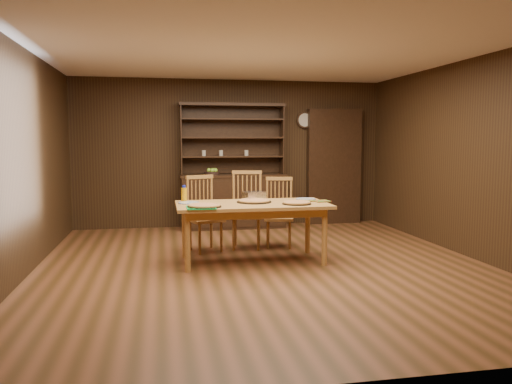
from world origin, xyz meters
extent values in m
plane|color=brown|center=(0.00, 0.00, 0.00)|extent=(6.00, 6.00, 0.00)
plane|color=white|center=(0.00, 0.00, 2.60)|extent=(6.00, 6.00, 0.00)
plane|color=#342310|center=(0.00, 3.00, 1.30)|extent=(5.50, 0.00, 5.50)
plane|color=#342310|center=(0.00, -3.00, 1.30)|extent=(5.50, 0.00, 5.50)
plane|color=#342310|center=(-2.75, 0.00, 1.30)|extent=(0.00, 6.00, 6.00)
plane|color=#342310|center=(2.75, 0.00, 1.30)|extent=(0.00, 6.00, 6.00)
cube|color=#321D10|center=(0.00, 2.74, 0.45)|extent=(1.80, 0.50, 0.90)
cube|color=#321D10|center=(0.00, 2.74, 0.92)|extent=(1.84, 0.52, 0.04)
cube|color=#321D10|center=(0.00, 2.97, 1.55)|extent=(1.80, 0.02, 1.20)
cube|color=#321D10|center=(-0.89, 2.82, 1.55)|extent=(0.02, 0.32, 1.20)
cube|color=#321D10|center=(0.89, 2.82, 1.55)|extent=(0.02, 0.32, 1.20)
cube|color=#321D10|center=(0.00, 2.82, 2.15)|extent=(1.84, 0.34, 0.05)
cylinder|color=#ABA291|center=(-0.50, 2.82, 1.31)|extent=(0.07, 0.07, 0.10)
cylinder|color=#ABA291|center=(-0.20, 2.82, 1.31)|extent=(0.07, 0.07, 0.10)
cube|color=#321D10|center=(1.90, 2.90, 1.05)|extent=(1.00, 0.18, 2.10)
cylinder|color=#321D10|center=(1.35, 2.96, 1.90)|extent=(0.30, 0.04, 0.30)
cylinder|color=beige|center=(1.35, 2.94, 1.90)|extent=(0.24, 0.01, 0.24)
cube|color=#C48844|center=(-0.11, 0.25, 0.73)|extent=(1.90, 0.95, 0.04)
cylinder|color=#C48844|center=(-0.95, -0.11, 0.35)|extent=(0.07, 0.07, 0.71)
cylinder|color=#C48844|center=(-0.95, 0.61, 0.35)|extent=(0.07, 0.07, 0.71)
cylinder|color=#C48844|center=(0.72, -0.11, 0.35)|extent=(0.07, 0.07, 0.71)
cylinder|color=#C48844|center=(0.72, 0.61, 0.35)|extent=(0.07, 0.07, 0.71)
cube|color=#A06736|center=(-0.64, 0.96, 0.44)|extent=(0.55, 0.54, 0.04)
cylinder|color=#A06736|center=(-0.74, 0.75, 0.21)|extent=(0.04, 0.04, 0.42)
cylinder|color=#A06736|center=(-0.85, 1.04, 0.21)|extent=(0.04, 0.04, 0.42)
cylinder|color=#A06736|center=(-0.43, 0.87, 0.21)|extent=(0.04, 0.04, 0.42)
cylinder|color=#A06736|center=(-0.54, 1.16, 0.21)|extent=(0.04, 0.04, 0.42)
cube|color=#A06736|center=(-0.71, 1.12, 1.03)|extent=(0.40, 0.18, 0.05)
cube|color=#A06736|center=(-0.05, 1.05, 0.46)|extent=(0.53, 0.52, 0.04)
cylinder|color=#A06736|center=(-0.25, 0.93, 0.22)|extent=(0.04, 0.04, 0.44)
cylinder|color=#A06736|center=(-0.19, 1.24, 0.22)|extent=(0.04, 0.04, 0.44)
cylinder|color=#A06736|center=(0.08, 0.85, 0.22)|extent=(0.04, 0.04, 0.44)
cylinder|color=#A06736|center=(0.15, 1.17, 0.22)|extent=(0.04, 0.04, 0.44)
cube|color=#A06736|center=(-0.01, 1.23, 1.08)|extent=(0.43, 0.13, 0.05)
cube|color=#A06736|center=(0.42, 1.05, 0.42)|extent=(0.49, 0.48, 0.04)
cylinder|color=#A06736|center=(0.24, 0.94, 0.20)|extent=(0.04, 0.04, 0.40)
cylinder|color=#A06736|center=(0.31, 1.23, 0.20)|extent=(0.04, 0.04, 0.40)
cylinder|color=#A06736|center=(0.54, 0.87, 0.20)|extent=(0.04, 0.04, 0.40)
cylinder|color=#A06736|center=(0.61, 1.15, 0.20)|extent=(0.04, 0.04, 0.40)
cube|color=#A06736|center=(0.46, 1.21, 0.98)|extent=(0.39, 0.13, 0.05)
cylinder|color=black|center=(-0.74, -0.01, 0.76)|extent=(0.41, 0.41, 0.01)
cylinder|color=tan|center=(-0.74, -0.01, 0.77)|extent=(0.38, 0.38, 0.02)
torus|color=#B87642|center=(-0.74, -0.01, 0.77)|extent=(0.38, 0.38, 0.03)
cylinder|color=black|center=(0.41, 0.06, 0.76)|extent=(0.36, 0.36, 0.01)
cylinder|color=tan|center=(0.41, 0.06, 0.77)|extent=(0.33, 0.33, 0.02)
torus|color=#B87642|center=(0.41, 0.06, 0.77)|extent=(0.34, 0.34, 0.03)
cylinder|color=black|center=(-0.07, 0.33, 0.76)|extent=(0.44, 0.44, 0.01)
cylinder|color=tan|center=(-0.07, 0.33, 0.77)|extent=(0.40, 0.40, 0.02)
torus|color=#B87642|center=(-0.07, 0.33, 0.77)|extent=(0.41, 0.41, 0.03)
cylinder|color=beige|center=(-0.90, 0.37, 0.76)|extent=(0.26, 0.26, 0.01)
torus|color=#3649A2|center=(-0.90, 0.37, 0.76)|extent=(0.27, 0.27, 0.01)
cylinder|color=beige|center=(0.65, 0.48, 0.76)|extent=(0.26, 0.26, 0.01)
torus|color=#3649A2|center=(0.65, 0.48, 0.76)|extent=(0.26, 0.26, 0.01)
cube|color=silver|center=(-0.02, 0.62, 0.80)|extent=(0.31, 0.26, 0.11)
cylinder|color=orange|center=(-0.95, 0.53, 0.84)|extent=(0.07, 0.07, 0.18)
cylinder|color=#1521B0|center=(-0.95, 0.53, 0.95)|extent=(0.04, 0.04, 0.03)
cube|color=#A31E12|center=(0.80, 0.23, 0.76)|extent=(0.21, 0.21, 0.01)
cube|color=#A31E12|center=(0.64, 0.32, 0.76)|extent=(0.20, 0.20, 0.01)
cylinder|color=black|center=(-0.38, 2.69, 0.97)|extent=(0.26, 0.26, 0.06)
sphere|color=#A2D238|center=(-0.43, 2.69, 1.02)|extent=(0.08, 0.08, 0.08)
sphere|color=#A2D238|center=(-0.35, 2.72, 1.02)|extent=(0.08, 0.08, 0.08)
sphere|color=#A2D238|center=(-0.38, 2.64, 1.02)|extent=(0.08, 0.08, 0.08)
sphere|color=#A2D238|center=(-0.32, 2.67, 1.02)|extent=(0.08, 0.08, 0.08)
camera|label=1|loc=(-1.22, -5.87, 1.54)|focal=35.00mm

